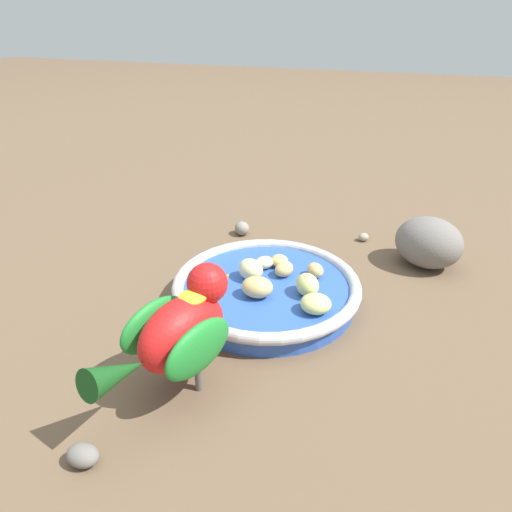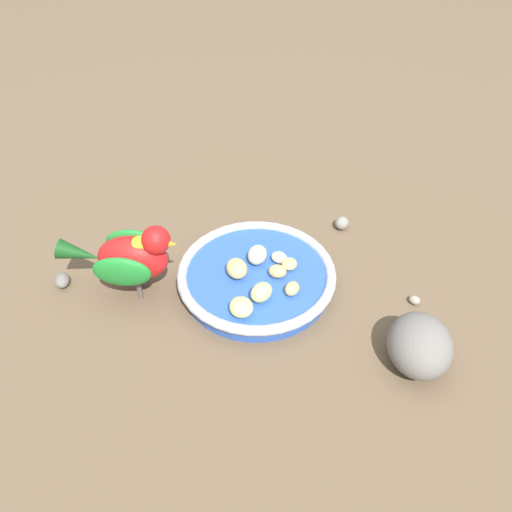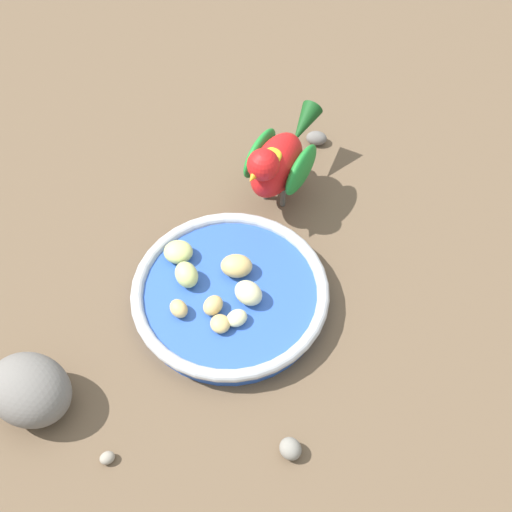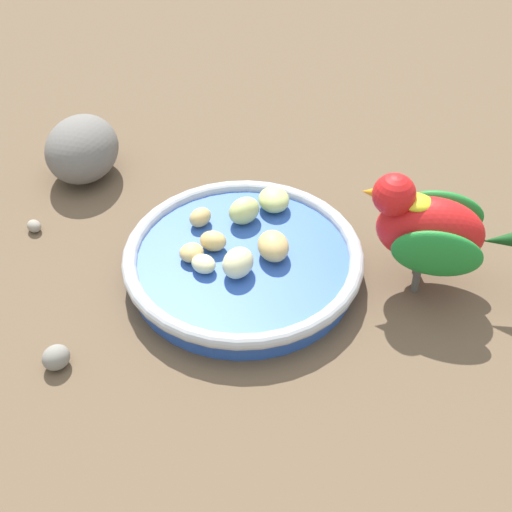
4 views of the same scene
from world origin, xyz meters
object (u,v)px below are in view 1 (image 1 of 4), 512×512
(apple_piece_7, at_px, (279,261))
(apple_piece_1, at_px, (284,269))
(feeding_bowl, at_px, (266,290))
(apple_piece_0, at_px, (307,285))
(parrot, at_px, (180,331))
(rock_large, at_px, (429,243))
(pebble_2, at_px, (242,228))
(pebble_0, at_px, (83,455))
(apple_piece_4, at_px, (261,262))
(apple_piece_5, at_px, (316,304))
(apple_piece_6, at_px, (315,270))
(apple_piece_3, at_px, (257,287))
(apple_piece_2, at_px, (251,269))
(pebble_1, at_px, (364,237))

(apple_piece_7, bearing_deg, apple_piece_1, 27.35)
(feeding_bowl, xyz_separation_m, apple_piece_0, (0.01, 0.05, 0.02))
(parrot, xyz_separation_m, rock_large, (-0.33, 0.23, -0.03))
(apple_piece_0, xyz_separation_m, rock_large, (-0.16, 0.14, -0.00))
(feeding_bowl, distance_m, apple_piece_0, 0.06)
(pebble_2, bearing_deg, rock_large, 85.42)
(parrot, bearing_deg, pebble_2, 29.25)
(parrot, bearing_deg, pebble_0, 178.05)
(pebble_2, bearing_deg, apple_piece_4, 26.88)
(apple_piece_5, distance_m, rock_large, 0.23)
(feeding_bowl, relative_size, pebble_2, 9.25)
(apple_piece_7, relative_size, parrot, 0.14)
(apple_piece_5, xyz_separation_m, apple_piece_7, (-0.09, -0.06, -0.00))
(apple_piece_1, distance_m, rock_large, 0.22)
(apple_piece_6, height_order, apple_piece_7, apple_piece_6)
(apple_piece_3, bearing_deg, rock_large, 132.88)
(apple_piece_0, distance_m, apple_piece_7, 0.08)
(apple_piece_0, bearing_deg, apple_piece_5, 25.68)
(apple_piece_6, distance_m, pebble_2, 0.20)
(apple_piece_2, relative_size, pebble_1, 2.13)
(apple_piece_4, height_order, apple_piece_7, same)
(pebble_0, distance_m, pebble_2, 0.46)
(apple_piece_2, relative_size, apple_piece_6, 1.42)
(pebble_2, bearing_deg, parrot, 8.11)
(apple_piece_1, height_order, apple_piece_6, same)
(apple_piece_5, bearing_deg, pebble_0, -32.72)
(apple_piece_3, height_order, pebble_0, apple_piece_3)
(apple_piece_1, relative_size, rock_large, 0.28)
(apple_piece_1, bearing_deg, apple_piece_3, -19.48)
(apple_piece_2, height_order, pebble_2, apple_piece_2)
(apple_piece_3, height_order, parrot, parrot)
(apple_piece_7, distance_m, pebble_1, 0.19)
(apple_piece_5, bearing_deg, apple_piece_4, -133.34)
(pebble_2, bearing_deg, pebble_1, 99.17)
(apple_piece_0, xyz_separation_m, pebble_0, (0.27, -0.14, -0.03))
(pebble_2, bearing_deg, apple_piece_6, 45.09)
(apple_piece_1, relative_size, parrot, 0.16)
(apple_piece_6, bearing_deg, apple_piece_7, -105.24)
(apple_piece_0, distance_m, pebble_2, 0.24)
(apple_piece_4, xyz_separation_m, apple_piece_7, (-0.01, 0.02, 0.00))
(apple_piece_2, height_order, pebble_1, apple_piece_2)
(apple_piece_5, distance_m, pebble_1, 0.25)
(apple_piece_2, relative_size, pebble_0, 1.21)
(apple_piece_0, xyz_separation_m, pebble_1, (-0.22, 0.05, -0.03))
(parrot, bearing_deg, apple_piece_2, 16.30)
(apple_piece_3, relative_size, apple_piece_7, 1.57)
(apple_piece_5, bearing_deg, apple_piece_6, -169.57)
(apple_piece_4, distance_m, pebble_1, 0.21)
(apple_piece_4, bearing_deg, parrot, -5.39)
(pebble_1, bearing_deg, rock_large, 60.06)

